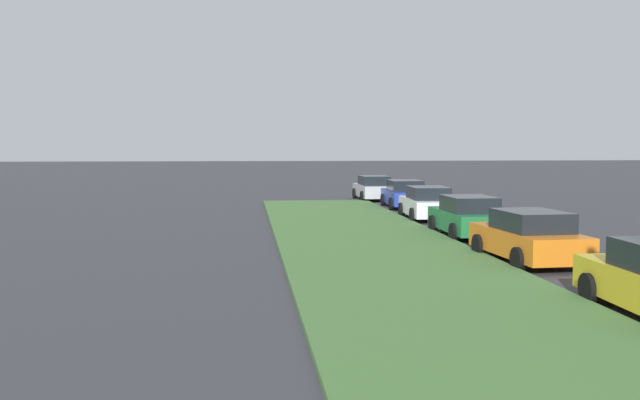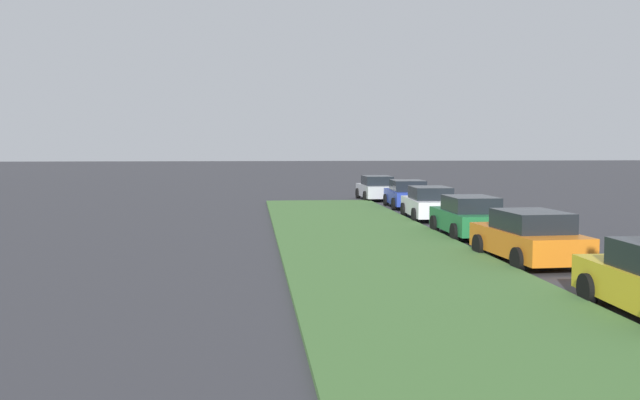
% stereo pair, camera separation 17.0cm
% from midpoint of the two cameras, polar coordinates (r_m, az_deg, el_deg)
% --- Properties ---
extents(grass_median, '(60.00, 6.00, 0.12)m').
position_cam_midpoint_polar(grass_median, '(11.62, 14.23, -11.80)').
color(grass_median, '#477238').
rests_on(grass_median, ground).
extents(parked_car_orange, '(4.40, 2.21, 1.47)m').
position_cam_midpoint_polar(parked_car_orange, '(20.61, 16.32, -2.90)').
color(parked_car_orange, orange).
rests_on(parked_car_orange, ground).
extents(parked_car_green, '(4.30, 2.03, 1.47)m').
position_cam_midpoint_polar(parked_car_green, '(25.94, 11.70, -1.34)').
color(parked_car_green, '#1E6B38').
rests_on(parked_car_green, ground).
extents(parked_car_white, '(4.37, 2.16, 1.47)m').
position_cam_midpoint_polar(parked_car_white, '(31.60, 8.53, -0.28)').
color(parked_car_white, silver).
rests_on(parked_car_white, ground).
extents(parked_car_blue, '(4.36, 2.13, 1.47)m').
position_cam_midpoint_polar(parked_car_blue, '(37.38, 6.72, 0.46)').
color(parked_car_blue, '#23389E').
rests_on(parked_car_blue, ground).
extents(parked_car_silver, '(4.32, 2.07, 1.47)m').
position_cam_midpoint_polar(parked_car_silver, '(42.51, 4.24, 0.96)').
color(parked_car_silver, '#B2B5BA').
rests_on(parked_car_silver, ground).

